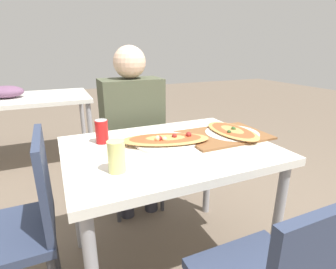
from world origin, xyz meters
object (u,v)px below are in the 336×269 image
(soda_can, at_px, (102,132))
(pizza_second, at_px, (232,132))
(person_seated, at_px, (133,119))
(chair_side_left, at_px, (20,221))
(pizza_main, at_px, (166,140))
(chair_far_seated, at_px, (130,144))
(drink_glass, at_px, (117,157))
(dining_table, at_px, (169,161))

(soda_can, xyz_separation_m, pizza_second, (0.71, -0.17, -0.04))
(person_seated, relative_size, pizza_second, 3.09)
(chair_side_left, distance_m, pizza_main, 0.75)
(chair_side_left, relative_size, soda_can, 6.96)
(chair_far_seated, xyz_separation_m, chair_side_left, (-0.70, -0.73, 0.00))
(drink_glass, distance_m, pizza_second, 0.74)
(soda_can, distance_m, drink_glass, 0.36)
(pizza_main, height_order, pizza_second, pizza_main)
(pizza_main, xyz_separation_m, soda_can, (-0.30, 0.15, 0.04))
(pizza_main, relative_size, pizza_second, 1.26)
(dining_table, height_order, pizza_second, pizza_second)
(dining_table, height_order, drink_glass, drink_glass)
(dining_table, xyz_separation_m, pizza_second, (0.41, 0.02, 0.10))
(person_seated, xyz_separation_m, pizza_main, (0.01, -0.56, 0.02))
(chair_far_seated, height_order, person_seated, person_seated)
(person_seated, distance_m, pizza_second, 0.72)
(pizza_second, bearing_deg, pizza_main, 176.73)
(pizza_second, bearing_deg, soda_can, 166.41)
(pizza_main, height_order, drink_glass, drink_glass)
(chair_side_left, bearing_deg, dining_table, -89.02)
(person_seated, bearing_deg, chair_far_seated, -90.00)
(chair_side_left, bearing_deg, pizza_main, -85.39)
(chair_far_seated, bearing_deg, pizza_main, 91.08)
(chair_far_seated, relative_size, chair_side_left, 1.00)
(chair_far_seated, xyz_separation_m, person_seated, (-0.00, -0.11, 0.23))
(chair_side_left, distance_m, drink_glass, 0.52)
(dining_table, bearing_deg, drink_glass, -151.02)
(pizza_second, bearing_deg, person_seated, 125.69)
(pizza_main, distance_m, drink_glass, 0.38)
(chair_side_left, distance_m, person_seated, 0.96)
(chair_side_left, xyz_separation_m, drink_glass, (0.40, -0.16, 0.30))
(drink_glass, bearing_deg, pizza_main, 34.97)
(dining_table, bearing_deg, pizza_second, 3.06)
(dining_table, distance_m, pizza_main, 0.11)
(dining_table, height_order, person_seated, person_seated)
(person_seated, xyz_separation_m, drink_glass, (-0.30, -0.78, 0.07))
(chair_far_seated, distance_m, soda_can, 0.67)
(pizza_main, bearing_deg, dining_table, -90.32)
(dining_table, distance_m, person_seated, 0.61)
(pizza_main, distance_m, soda_can, 0.34)
(soda_can, relative_size, drink_glass, 0.95)
(chair_side_left, bearing_deg, drink_glass, -111.60)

